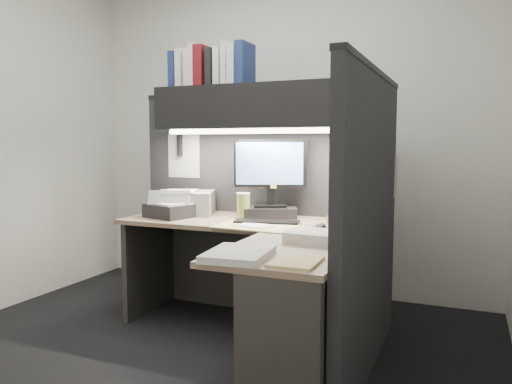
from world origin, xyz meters
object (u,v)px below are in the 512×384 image
Objects in this scene: keyboard at (267,222)px; coffee_cup at (243,206)px; overhead_shelf at (262,107)px; printer at (184,203)px; notebook_stack at (170,211)px; desk at (261,289)px; monitor at (270,186)px; telephone at (348,216)px.

coffee_cup is (-0.24, 0.16, 0.07)m from keyboard.
keyboard is 2.50× the size of coffee_cup.
overhead_shelf reaches higher than printer.
coffee_cup is 0.54× the size of notebook_stack.
desk is at bearing -57.37° from printer.
desk is 1.06m from notebook_stack.
coffee_cup is at bearing -163.42° from monitor.
coffee_cup is 0.40× the size of printer.
notebook_stack is at bearing -155.12° from overhead_shelf.
overhead_shelf is 0.56m from monitor.
telephone is 1.20m from printer.
coffee_cup reaches higher than telephone.
coffee_cup is at bearing -168.35° from telephone.
printer is (-0.73, 0.18, 0.07)m from keyboard.
monitor reaches higher than coffee_cup.
keyboard is at bearing -34.84° from printer.
keyboard is at bearing -94.50° from monitor.
overhead_shelf is 5.04× the size of notebook_stack.
printer is (-0.64, -0.09, -0.13)m from monitor.
keyboard is 0.74m from notebook_stack.
notebook_stack is at bearing 168.50° from keyboard.
printer is (-0.58, -0.10, -0.69)m from overhead_shelf.
printer is at bearing 143.23° from desk.
overhead_shelf is (-0.30, 0.75, 1.06)m from desk.
telephone is 1.33× the size of coffee_cup.
notebook_stack is (-1.21, -0.24, 0.00)m from telephone.
coffee_cup reaches higher than keyboard.
keyboard is (-0.15, 0.47, 0.30)m from desk.
monitor is (-0.24, 0.75, 0.50)m from desk.
coffee_cup reaches higher than notebook_stack.
notebook_stack is (-0.01, -0.18, -0.04)m from printer.
monitor is at bearing 22.61° from notebook_stack.
printer reaches higher than telephone.
overhead_shelf is at bearing 106.78° from keyboard.
coffee_cup is (-0.15, -0.12, -0.13)m from monitor.
monitor is 1.31× the size of keyboard.
desk is 0.83m from coffee_cup.
monitor is 0.66m from printer.
notebook_stack is (-0.59, -0.27, -0.72)m from overhead_shelf.
keyboard is at bearing 108.01° from desk.
overhead_shelf is 2.84× the size of monitor.
keyboard is 1.00× the size of printer.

